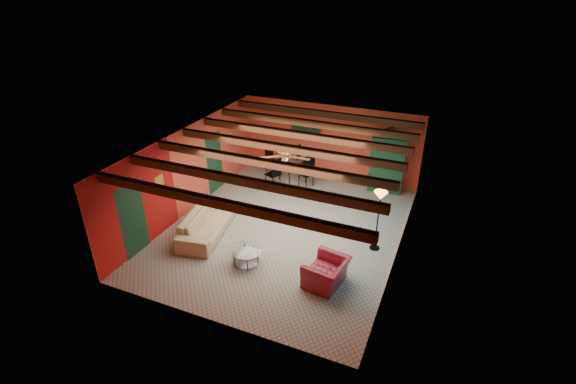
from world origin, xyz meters
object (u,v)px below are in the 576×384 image
at_px(armoire, 388,165).
at_px(dining_table, 289,165).
at_px(vase, 289,149).
at_px(sofa, 207,223).
at_px(coffee_table, 246,257).
at_px(armchair, 326,272).
at_px(potted_plant, 392,132).
at_px(floor_lamp, 378,221).

bearing_deg(armoire, dining_table, -176.13).
relative_size(armoire, vase, 9.58).
relative_size(sofa, armoire, 1.29).
bearing_deg(coffee_table, armchair, 1.77).
distance_m(dining_table, potted_plant, 3.81).
bearing_deg(coffee_table, vase, 100.38).
relative_size(armchair, dining_table, 0.49).
relative_size(dining_table, floor_lamp, 1.19).
bearing_deg(dining_table, vase, 0.00).
height_order(dining_table, floor_lamp, floor_lamp).
xyz_separation_m(dining_table, floor_lamp, (3.87, -3.09, 0.34)).
xyz_separation_m(armoire, vase, (-3.42, -0.53, 0.25)).
bearing_deg(vase, potted_plant, 8.82).
bearing_deg(sofa, vase, -21.12).
distance_m(coffee_table, vase, 5.27).
xyz_separation_m(sofa, vase, (0.77, 4.24, 0.84)).
relative_size(potted_plant, vase, 2.42).
xyz_separation_m(dining_table, armoire, (3.42, 0.53, 0.40)).
bearing_deg(coffee_table, dining_table, 100.38).
bearing_deg(armoire, coffee_table, -118.80).
bearing_deg(sofa, floor_lamp, -86.86).
relative_size(floor_lamp, vase, 8.92).
bearing_deg(dining_table, sofa, -100.35).
bearing_deg(coffee_table, armoire, 66.15).
height_order(potted_plant, vase, potted_plant).
height_order(coffee_table, dining_table, dining_table).
bearing_deg(armoire, sofa, -136.27).
height_order(coffee_table, floor_lamp, floor_lamp).
bearing_deg(armchair, dining_table, -139.86).
relative_size(sofa, armchair, 2.36).
bearing_deg(coffee_table, floor_lamp, 34.31).
bearing_deg(potted_plant, coffee_table, -113.85).
distance_m(floor_lamp, vase, 4.96).
height_order(coffee_table, vase, vase).
bearing_deg(potted_plant, vase, -171.18).
relative_size(dining_table, vase, 10.66).
relative_size(coffee_table, potted_plant, 1.79).
distance_m(coffee_table, dining_table, 5.19).
xyz_separation_m(armchair, armoire, (0.32, 5.56, 0.61)).
xyz_separation_m(floor_lamp, potted_plant, (-0.45, 3.62, 1.26)).
bearing_deg(armchair, vase, -139.86).
xyz_separation_m(dining_table, vase, (0.00, 0.00, 0.65)).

